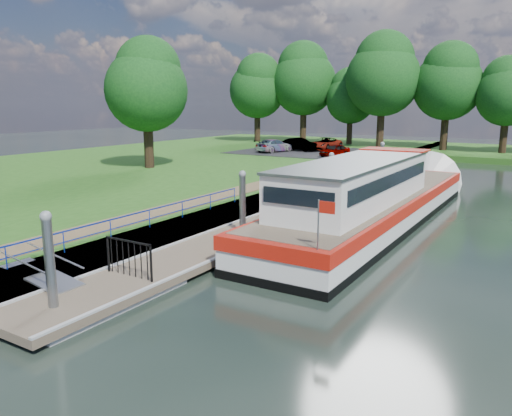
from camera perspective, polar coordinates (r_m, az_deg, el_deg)
The scene contains 17 objects.
ground at distance 14.63m, azimuth -20.40°, elevation -11.30°, with size 160.00×160.00×0.00m, color black.
riverbank at distance 37.31m, azimuth -19.56°, elevation 3.17°, with size 32.00×90.00×0.78m, color #225016.
bank_edge at distance 27.19m, azimuth 1.45°, elevation 0.85°, with size 1.10×90.00×0.78m, color #473D2D.
footpath at distance 22.68m, azimuth -11.59°, elevation -0.54°, with size 1.60×40.00×0.05m, color brown.
carpark at distance 51.23m, azimuth 6.25°, elevation 6.43°, with size 14.00×12.00×0.06m, color black.
blue_fence at distance 18.06m, azimuth -18.66°, elevation -2.42°, with size 0.04×18.04×0.72m.
pontoon at distance 24.32m, azimuth 4.27°, elevation -0.99°, with size 2.50×30.00×0.56m.
mooring_piles at distance 24.10m, azimuth 4.31°, elevation 1.55°, with size 0.30×27.30×3.55m.
gangway at distance 16.11m, azimuth -23.27°, elevation -7.02°, with size 2.58×1.00×0.92m.
gate_panel at distance 15.59m, azimuth -14.35°, elevation -5.00°, with size 1.85×0.05×1.15m.
barge at distance 24.40m, azimuth 13.76°, elevation 0.92°, with size 4.36×21.15×4.78m.
horizon_trees at distance 58.17m, azimuth 19.78°, elevation 13.50°, with size 54.38×10.03×12.87m.
bank_tree_a at distance 38.94m, azimuth -12.36°, elevation 13.71°, with size 6.12×6.12×9.72m.
car_a at distance 46.58m, azimuth 8.98°, elevation 6.53°, with size 1.29×3.19×1.09m, color #999999.
car_b at distance 51.48m, azimuth 4.97°, elevation 7.24°, with size 1.38×3.97×1.31m, color #999999.
car_c at distance 50.30m, azimuth 2.10°, elevation 7.15°, with size 1.78×4.38×1.27m, color #999999.
car_d at distance 52.66m, azimuth 7.85°, elevation 7.27°, with size 2.14×4.64×1.29m, color #999999.
Camera 1 is at (10.85, -8.09, 5.56)m, focal length 35.00 mm.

